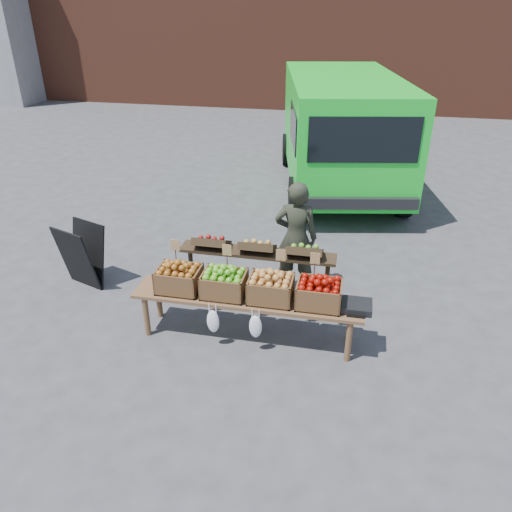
% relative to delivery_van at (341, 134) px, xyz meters
% --- Properties ---
extents(ground, '(80.00, 80.00, 0.00)m').
position_rel_delivery_van_xyz_m(ground, '(-1.75, -5.34, -1.13)').
color(ground, '#444447').
extents(delivery_van, '(3.24, 5.41, 2.27)m').
position_rel_delivery_van_xyz_m(delivery_van, '(0.00, 0.00, 0.00)').
color(delivery_van, '#15DB2B').
rests_on(delivery_van, ground).
extents(vendor, '(0.59, 0.40, 1.59)m').
position_rel_delivery_van_xyz_m(vendor, '(-0.34, -4.37, -0.34)').
color(vendor, '#272B1E').
rests_on(vendor, ground).
extents(chalkboard_sign, '(0.69, 0.53, 0.93)m').
position_rel_delivery_van_xyz_m(chalkboard_sign, '(-3.26, -4.85, -0.67)').
color(chalkboard_sign, black).
rests_on(chalkboard_sign, ground).
extents(back_table, '(2.10, 0.44, 1.04)m').
position_rel_delivery_van_xyz_m(back_table, '(-0.76, -4.88, -0.61)').
color(back_table, '#302314').
rests_on(back_table, ground).
extents(display_bench, '(2.70, 0.56, 0.57)m').
position_rel_delivery_van_xyz_m(display_bench, '(-0.73, -5.60, -0.85)').
color(display_bench, brown).
rests_on(display_bench, ground).
extents(crate_golden_apples, '(0.50, 0.40, 0.28)m').
position_rel_delivery_van_xyz_m(crate_golden_apples, '(-1.56, -5.60, -0.42)').
color(crate_golden_apples, '#AD6024').
rests_on(crate_golden_apples, display_bench).
extents(crate_russet_pears, '(0.50, 0.40, 0.28)m').
position_rel_delivery_van_xyz_m(crate_russet_pears, '(-1.01, -5.60, -0.42)').
color(crate_russet_pears, '#379919').
rests_on(crate_russet_pears, display_bench).
extents(crate_red_apples, '(0.50, 0.40, 0.28)m').
position_rel_delivery_van_xyz_m(crate_red_apples, '(-0.46, -5.60, -0.42)').
color(crate_red_apples, gold).
rests_on(crate_red_apples, display_bench).
extents(crate_green_apples, '(0.50, 0.40, 0.28)m').
position_rel_delivery_van_xyz_m(crate_green_apples, '(0.09, -5.60, -0.42)').
color(crate_green_apples, '#610009').
rests_on(crate_green_apples, display_bench).
extents(weighing_scale, '(0.34, 0.30, 0.08)m').
position_rel_delivery_van_xyz_m(weighing_scale, '(0.52, -5.60, -0.52)').
color(weighing_scale, black).
rests_on(weighing_scale, display_bench).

